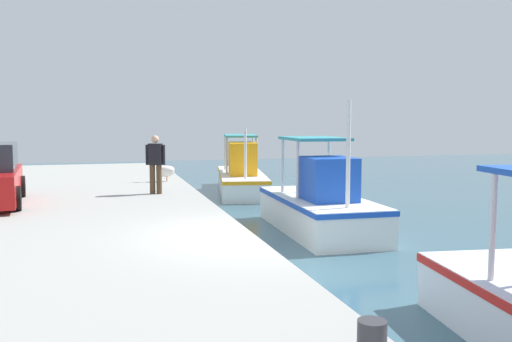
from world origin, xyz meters
TOP-DOWN VIEW (x-y plane):
  - fishing_boat_nearest at (-11.63, 2.63)m, footprint 6.66×2.88m
  - fishing_boat_second at (-3.44, 2.76)m, footprint 5.07×2.15m
  - pelican at (-9.43, -0.67)m, footprint 0.39×0.95m
  - fisherman_standing at (-6.26, -1.29)m, footprint 0.36×0.56m
  - mooring_bollard_nearest at (5.66, -0.45)m, footprint 0.27×0.27m

SIDE VIEW (x-z plane):
  - fishing_boat_nearest at x=-11.63m, z-range -0.66..2.01m
  - fishing_boat_second at x=-3.44m, z-range -1.02..2.40m
  - mooring_bollard_nearest at x=5.66m, z-range 0.80..1.20m
  - pelican at x=-9.43m, z-range 0.79..1.61m
  - fisherman_standing at x=-6.26m, z-range 0.88..2.60m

